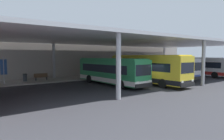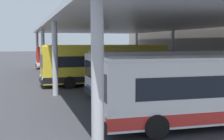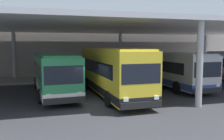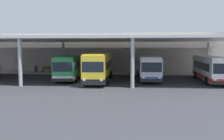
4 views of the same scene
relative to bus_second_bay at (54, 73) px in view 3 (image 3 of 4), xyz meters
name	(u,v)px [view 3 (image 3 of 4)]	position (x,y,z in m)	size (l,w,h in m)	color
ground_plane	(93,104)	(2.28, -4.23, -1.66)	(200.00, 200.00, 0.00)	#333338
platform_kerb	(72,79)	(2.28, 7.52, -1.57)	(42.00, 4.50, 0.18)	#A39E93
station_building_facade	(69,49)	(2.28, 10.77, 1.78)	(48.00, 1.60, 6.87)	#ADA399
canopy_shelter	(80,27)	(2.28, 1.27, 3.66)	(40.00, 17.00, 5.55)	silver
bus_second_bay	(54,73)	(0.00, 0.00, 0.00)	(3.31, 10.69, 3.17)	#28844C
bus_middle_bay	(111,71)	(4.18, -1.83, 0.19)	(2.93, 11.39, 3.57)	yellow
bus_far_bay	(170,69)	(10.46, 0.46, 0.00)	(2.88, 10.58, 3.17)	#B7B7BC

